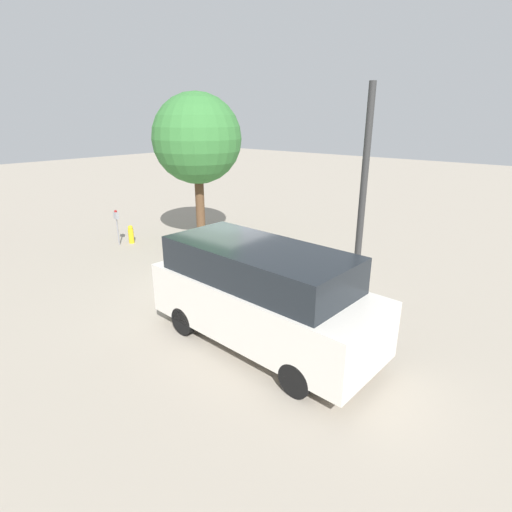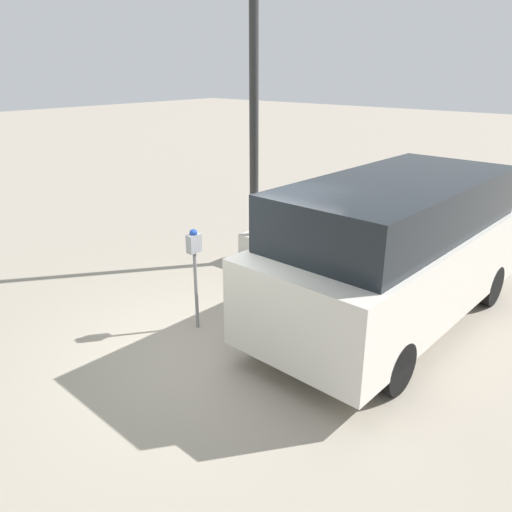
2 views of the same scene
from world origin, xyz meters
name	(u,v)px [view 2 (image 2 of 2)]	position (x,y,z in m)	size (l,w,h in m)	color
ground_plane	(211,350)	(0.00, 0.00, 0.00)	(80.00, 80.00, 0.00)	gray
parking_meter_near	(194,256)	(0.32, 0.60, 1.11)	(0.20, 0.11, 1.51)	gray
lamp_post	(254,171)	(2.88, 1.70, 1.77)	(0.44, 0.44, 5.40)	beige
parked_van	(397,248)	(2.31, -1.46, 1.17)	(5.12, 2.15, 2.18)	beige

